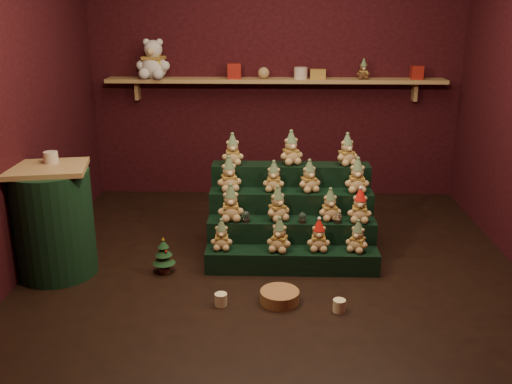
{
  "coord_description": "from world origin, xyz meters",
  "views": [
    {
      "loc": [
        -0.03,
        -4.26,
        2.06
      ],
      "look_at": [
        -0.16,
        0.25,
        0.58
      ],
      "focal_mm": 40.0,
      "sensor_mm": 36.0,
      "label": 1
    }
  ],
  "objects_px": {
    "mug_left": "(221,299)",
    "brown_bear": "(363,69)",
    "white_bear": "(153,54)",
    "side_table": "(53,221)",
    "riser_tier_front": "(292,261)",
    "snow_globe_c": "(338,218)",
    "wicker_basket": "(280,297)",
    "snow_globe_a": "(246,216)",
    "mini_christmas_tree": "(164,255)",
    "snow_globe_b": "(302,217)",
    "mug_right": "(339,306)"
  },
  "relations": [
    {
      "from": "side_table",
      "to": "riser_tier_front",
      "type": "bearing_deg",
      "value": -8.74
    },
    {
      "from": "mug_left",
      "to": "snow_globe_c",
      "type": "bearing_deg",
      "value": 39.17
    },
    {
      "from": "snow_globe_a",
      "to": "mini_christmas_tree",
      "type": "height_order",
      "value": "snow_globe_a"
    },
    {
      "from": "side_table",
      "to": "wicker_basket",
      "type": "xyz_separation_m",
      "value": [
        1.78,
        -0.44,
        -0.4
      ]
    },
    {
      "from": "side_table",
      "to": "brown_bear",
      "type": "xyz_separation_m",
      "value": [
        2.67,
        1.96,
        0.98
      ]
    },
    {
      "from": "mini_christmas_tree",
      "to": "mug_left",
      "type": "height_order",
      "value": "mini_christmas_tree"
    },
    {
      "from": "snow_globe_a",
      "to": "brown_bear",
      "type": "bearing_deg",
      "value": 55.86
    },
    {
      "from": "mug_left",
      "to": "brown_bear",
      "type": "relative_size",
      "value": 0.45
    },
    {
      "from": "riser_tier_front",
      "to": "wicker_basket",
      "type": "bearing_deg",
      "value": -101.21
    },
    {
      "from": "snow_globe_c",
      "to": "mug_left",
      "type": "height_order",
      "value": "snow_globe_c"
    },
    {
      "from": "side_table",
      "to": "mug_left",
      "type": "distance_m",
      "value": 1.5
    },
    {
      "from": "snow_globe_c",
      "to": "mug_left",
      "type": "relative_size",
      "value": 0.99
    },
    {
      "from": "snow_globe_a",
      "to": "side_table",
      "type": "distance_m",
      "value": 1.53
    },
    {
      "from": "snow_globe_b",
      "to": "wicker_basket",
      "type": "bearing_deg",
      "value": -105.48
    },
    {
      "from": "snow_globe_a",
      "to": "snow_globe_c",
      "type": "xyz_separation_m",
      "value": [
        0.76,
        0.0,
        -0.0
      ]
    },
    {
      "from": "snow_globe_c",
      "to": "brown_bear",
      "type": "bearing_deg",
      "value": 76.76
    },
    {
      "from": "snow_globe_b",
      "to": "white_bear",
      "type": "height_order",
      "value": "white_bear"
    },
    {
      "from": "side_table",
      "to": "white_bear",
      "type": "relative_size",
      "value": 1.73
    },
    {
      "from": "riser_tier_front",
      "to": "brown_bear",
      "type": "xyz_separation_m",
      "value": [
        0.78,
        1.87,
        1.33
      ]
    },
    {
      "from": "side_table",
      "to": "wicker_basket",
      "type": "distance_m",
      "value": 1.88
    },
    {
      "from": "mug_left",
      "to": "mini_christmas_tree",
      "type": "bearing_deg",
      "value": 134.15
    },
    {
      "from": "snow_globe_c",
      "to": "wicker_basket",
      "type": "bearing_deg",
      "value": -125.3
    },
    {
      "from": "side_table",
      "to": "mug_right",
      "type": "relative_size",
      "value": 9.9
    },
    {
      "from": "snow_globe_b",
      "to": "mug_right",
      "type": "height_order",
      "value": "snow_globe_b"
    },
    {
      "from": "wicker_basket",
      "to": "mug_right",
      "type": "bearing_deg",
      "value": -16.03
    },
    {
      "from": "mini_christmas_tree",
      "to": "wicker_basket",
      "type": "xyz_separation_m",
      "value": [
        0.93,
        -0.46,
        -0.11
      ]
    },
    {
      "from": "mug_right",
      "to": "wicker_basket",
      "type": "xyz_separation_m",
      "value": [
        -0.42,
        0.12,
        -0.0
      ]
    },
    {
      "from": "snow_globe_a",
      "to": "snow_globe_c",
      "type": "relative_size",
      "value": 1.05
    },
    {
      "from": "snow_globe_a",
      "to": "snow_globe_b",
      "type": "height_order",
      "value": "snow_globe_a"
    },
    {
      "from": "riser_tier_front",
      "to": "wicker_basket",
      "type": "relative_size",
      "value": 4.9
    },
    {
      "from": "riser_tier_front",
      "to": "brown_bear",
      "type": "height_order",
      "value": "brown_bear"
    },
    {
      "from": "riser_tier_front",
      "to": "snow_globe_a",
      "type": "distance_m",
      "value": 0.52
    },
    {
      "from": "snow_globe_a",
      "to": "side_table",
      "type": "bearing_deg",
      "value": -170.84
    },
    {
      "from": "snow_globe_b",
      "to": "riser_tier_front",
      "type": "bearing_deg",
      "value": -118.1
    },
    {
      "from": "wicker_basket",
      "to": "snow_globe_c",
      "type": "bearing_deg",
      "value": 54.7
    },
    {
      "from": "side_table",
      "to": "mug_right",
      "type": "distance_m",
      "value": 2.31
    },
    {
      "from": "mug_left",
      "to": "brown_bear",
      "type": "height_order",
      "value": "brown_bear"
    },
    {
      "from": "side_table",
      "to": "brown_bear",
      "type": "height_order",
      "value": "brown_bear"
    },
    {
      "from": "snow_globe_c",
      "to": "white_bear",
      "type": "bearing_deg",
      "value": 136.45
    },
    {
      "from": "snow_globe_a",
      "to": "white_bear",
      "type": "xyz_separation_m",
      "value": [
        -1.04,
        1.71,
        1.17
      ]
    },
    {
      "from": "snow_globe_c",
      "to": "brown_bear",
      "type": "relative_size",
      "value": 0.45
    },
    {
      "from": "snow_globe_c",
      "to": "white_bear",
      "type": "xyz_separation_m",
      "value": [
        -1.8,
        1.71,
        1.17
      ]
    },
    {
      "from": "wicker_basket",
      "to": "brown_bear",
      "type": "distance_m",
      "value": 2.9
    },
    {
      "from": "white_bear",
      "to": "brown_bear",
      "type": "bearing_deg",
      "value": 8.77
    },
    {
      "from": "mug_left",
      "to": "brown_bear",
      "type": "distance_m",
      "value": 3.1
    },
    {
      "from": "snow_globe_c",
      "to": "mug_left",
      "type": "bearing_deg",
      "value": -140.83
    },
    {
      "from": "side_table",
      "to": "mug_left",
      "type": "bearing_deg",
      "value": -31.26
    },
    {
      "from": "wicker_basket",
      "to": "white_bear",
      "type": "height_order",
      "value": "white_bear"
    },
    {
      "from": "snow_globe_c",
      "to": "wicker_basket",
      "type": "distance_m",
      "value": 0.91
    },
    {
      "from": "riser_tier_front",
      "to": "side_table",
      "type": "height_order",
      "value": "side_table"
    }
  ]
}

